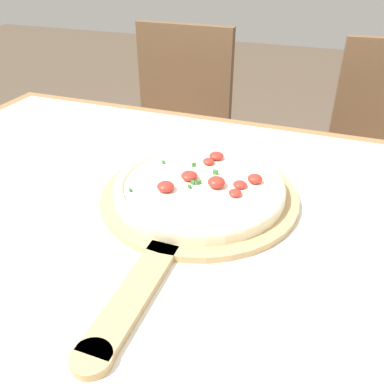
{
  "coord_description": "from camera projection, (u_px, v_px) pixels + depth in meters",
  "views": [
    {
      "loc": [
        0.2,
        -0.5,
        1.16
      ],
      "look_at": [
        -0.0,
        0.06,
        0.79
      ],
      "focal_mm": 38.0,
      "sensor_mm": 36.0,
      "label": 1
    }
  ],
  "objects": [
    {
      "name": "dining_table",
      "position": [
        182.0,
        271.0,
        0.73
      ],
      "size": [
        1.42,
        0.98,
        0.75
      ],
      "color": "olive",
      "rests_on": "ground_plane"
    },
    {
      "name": "towel_cloth",
      "position": [
        182.0,
        226.0,
        0.68
      ],
      "size": [
        1.34,
        0.9,
        0.0
      ],
      "color": "silver",
      "rests_on": "dining_table"
    },
    {
      "name": "pizza_peel",
      "position": [
        193.0,
        202.0,
        0.72
      ],
      "size": [
        0.36,
        0.57,
        0.01
      ],
      "color": "tan",
      "rests_on": "towel_cloth"
    },
    {
      "name": "pizza",
      "position": [
        198.0,
        186.0,
        0.73
      ],
      "size": [
        0.31,
        0.31,
        0.04
      ],
      "color": "beige",
      "rests_on": "pizza_peel"
    },
    {
      "name": "chair_left",
      "position": [
        176.0,
        130.0,
        1.6
      ],
      "size": [
        0.41,
        0.41,
        0.9
      ],
      "rotation": [
        0.0,
        0.0,
        -0.02
      ],
      "color": "brown",
      "rests_on": "ground_plane"
    }
  ]
}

